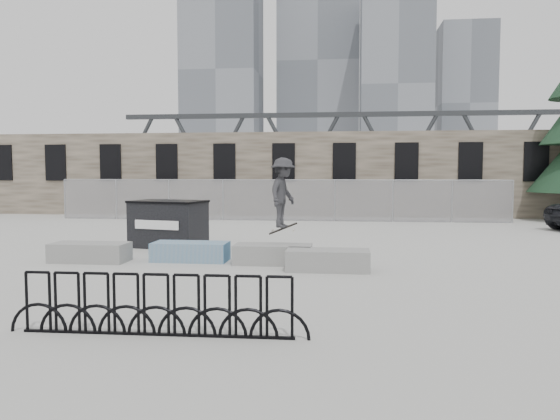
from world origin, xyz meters
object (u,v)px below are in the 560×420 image
(planter_offset, at_px, (328,259))
(planter_far_left, at_px, (90,251))
(planter_center_right, at_px, (273,253))
(bike_rack, at_px, (156,306))
(planter_center_left, at_px, (191,251))
(dumpster, at_px, (168,224))
(skateboarder, at_px, (283,193))

(planter_offset, bearing_deg, planter_far_left, 174.94)
(planter_center_right, height_order, bike_rack, bike_rack)
(bike_rack, bearing_deg, planter_center_left, 101.77)
(planter_far_left, distance_m, planter_center_left, 2.65)
(planter_far_left, xyz_separation_m, planter_center_left, (2.62, 0.44, 0.00))
(planter_center_right, height_order, dumpster, dumpster)
(planter_center_left, bearing_deg, dumpster, 119.59)
(dumpster, xyz_separation_m, skateboarder, (3.91, -2.31, 1.08))
(planter_far_left, relative_size, dumpster, 0.80)
(planter_center_right, xyz_separation_m, skateboarder, (0.22, 0.44, 1.56))
(planter_center_left, bearing_deg, planter_center_right, -5.24)
(planter_far_left, xyz_separation_m, planter_center_right, (4.87, 0.23, 0.00))
(dumpster, distance_m, bike_rack, 9.55)
(planter_center_right, bearing_deg, bike_rack, -97.88)
(skateboarder, bearing_deg, dumpster, 75.76)
(planter_offset, bearing_deg, bike_rack, -112.66)
(planter_offset, distance_m, bike_rack, 6.05)
(planter_far_left, bearing_deg, planter_center_left, 9.58)
(planter_offset, height_order, dumpster, dumpster)
(planter_center_right, xyz_separation_m, planter_offset, (1.45, -0.79, 0.00))
(planter_center_right, bearing_deg, planter_far_left, -177.24)
(planter_center_right, distance_m, dumpster, 4.63)
(planter_offset, bearing_deg, dumpster, 145.43)
(planter_far_left, xyz_separation_m, dumpster, (1.17, 2.98, 0.47))
(planter_offset, height_order, bike_rack, bike_rack)
(bike_rack, xyz_separation_m, skateboarder, (1.10, 6.81, 1.39))
(planter_center_right, bearing_deg, planter_offset, -28.77)
(planter_center_left, xyz_separation_m, planter_center_right, (2.25, -0.21, 0.00))
(planter_far_left, height_order, planter_offset, same)
(planter_center_left, relative_size, planter_center_right, 1.00)
(planter_center_left, height_order, dumpster, dumpster)
(bike_rack, bearing_deg, planter_center_right, 82.12)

